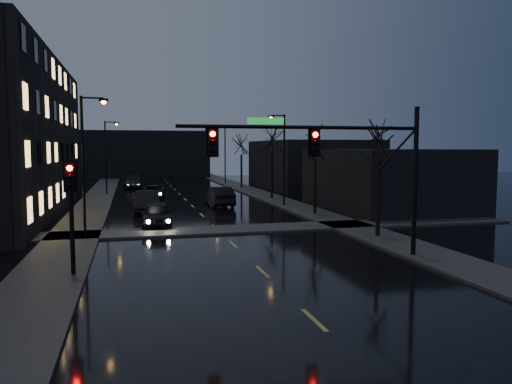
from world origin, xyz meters
TOP-DOWN VIEW (x-y plane):
  - ground at (0.00, 0.00)m, footprint 160.00×160.00m
  - sidewalk_left at (-8.50, 35.00)m, footprint 3.00×140.00m
  - sidewalk_right at (8.50, 35.00)m, footprint 3.00×140.00m
  - sidewalk_cross at (0.00, 18.50)m, footprint 40.00×3.00m
  - commercial_right_near at (15.50, 26.00)m, footprint 10.00×14.00m
  - commercial_right_far at (17.00, 48.00)m, footprint 12.00×18.00m
  - far_block at (-3.00, 78.00)m, footprint 22.00×10.00m
  - signal_mast at (3.85, 9.00)m, footprint 11.11×0.41m
  - signal_pole_left at (-7.50, 8.99)m, footprint 0.35×0.41m
  - tree_near at (8.40, 14.00)m, footprint 3.52×3.52m
  - tree_mid_a at (8.40, 24.00)m, footprint 3.30×3.30m
  - tree_mid_b at (8.40, 36.00)m, footprint 3.74×3.74m
  - tree_far at (8.40, 50.00)m, footprint 3.43×3.43m
  - streetlight_l_near at (-7.58, 18.00)m, footprint 1.53×0.28m
  - streetlight_l_far at (-7.58, 45.00)m, footprint 1.53×0.28m
  - streetlight_r_mid at (7.58, 30.00)m, footprint 1.53×0.28m
  - streetlight_r_far at (7.58, 58.00)m, footprint 1.53×0.28m
  - oncoming_car_a at (-3.64, 21.19)m, footprint 2.10×4.76m
  - oncoming_car_b at (-4.00, 29.29)m, footprint 2.22×5.14m
  - oncoming_car_c at (-3.07, 39.77)m, footprint 2.70×5.03m
  - oncoming_car_d at (-4.96, 53.70)m, footprint 2.30×5.53m
  - lead_car at (2.34, 31.56)m, footprint 1.96×5.27m

SIDE VIEW (x-z plane):
  - ground at x=0.00m, z-range 0.00..0.00m
  - sidewalk_left at x=-8.50m, z-range 0.00..0.12m
  - sidewalk_right at x=8.50m, z-range 0.00..0.12m
  - sidewalk_cross at x=0.00m, z-range 0.00..0.12m
  - oncoming_car_c at x=-3.07m, z-range 0.00..1.34m
  - oncoming_car_a at x=-3.64m, z-range 0.00..1.59m
  - oncoming_car_d at x=-4.96m, z-range 0.00..1.60m
  - oncoming_car_b at x=-4.00m, z-range 0.00..1.65m
  - lead_car at x=2.34m, z-range 0.00..1.72m
  - commercial_right_near at x=15.50m, z-range 0.00..5.00m
  - commercial_right_far at x=17.00m, z-range 0.00..6.00m
  - signal_pole_left at x=-7.50m, z-range 0.75..5.27m
  - far_block at x=-3.00m, z-range 0.00..8.00m
  - streetlight_l_near at x=-7.58m, z-range 0.77..8.77m
  - streetlight_l_far at x=-7.58m, z-range 0.77..8.77m
  - streetlight_r_mid at x=7.58m, z-range 0.77..8.77m
  - streetlight_r_far at x=7.58m, z-range 0.77..8.77m
  - signal_mast at x=3.85m, z-range 1.37..8.37m
  - tree_mid_a at x=8.40m, z-range 2.04..9.61m
  - tree_far at x=8.40m, z-range 2.12..10.00m
  - tree_near at x=8.40m, z-range 2.18..10.26m
  - tree_mid_b at x=8.40m, z-range 2.32..10.90m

